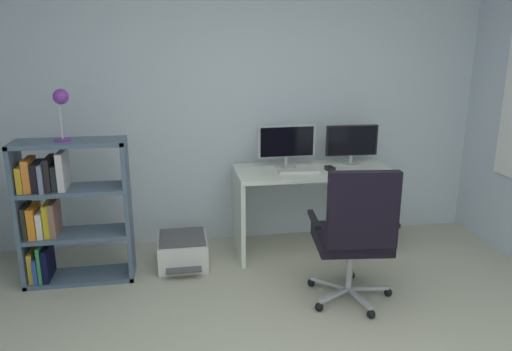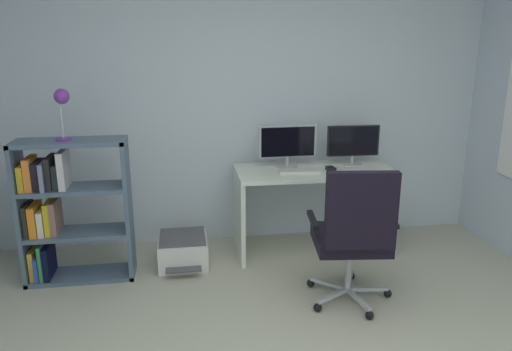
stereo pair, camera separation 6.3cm
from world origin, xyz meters
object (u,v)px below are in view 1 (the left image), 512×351
at_px(bookshelf, 62,211).
at_px(monitor_secondary, 352,142).
at_px(office_chair, 355,231).
at_px(computer_mouse, 330,169).
at_px(desk_lamp, 61,103).
at_px(desk, 313,192).
at_px(monitor_main, 287,143).
at_px(printer, 183,251).
at_px(keyboard, 298,171).

bearing_deg(bookshelf, monitor_secondary, 8.15).
height_order(office_chair, bookshelf, bookshelf).
bearing_deg(office_chair, bookshelf, 160.29).
bearing_deg(office_chair, computer_mouse, 83.38).
bearing_deg(computer_mouse, monitor_secondary, 28.34).
bearing_deg(desk_lamp, computer_mouse, 4.54).
bearing_deg(desk, monitor_secondary, 15.48).
bearing_deg(computer_mouse, desk_lamp, 177.34).
distance_m(monitor_main, printer, 1.27).
bearing_deg(bookshelf, keyboard, 4.90).
bearing_deg(desk_lamp, desk, 7.01).
bearing_deg(desk, desk_lamp, -172.99).
distance_m(monitor_main, bookshelf, 1.89).
relative_size(keyboard, desk_lamp, 0.90).
bearing_deg(desk, keyboard, -152.58).
relative_size(monitor_main, keyboard, 1.48).
height_order(desk, monitor_secondary, monitor_secondary).
bearing_deg(desk, office_chair, -88.90).
relative_size(desk_lamp, printer, 0.76).
bearing_deg(computer_mouse, monitor_main, 144.96).
xyz_separation_m(computer_mouse, printer, (-1.27, -0.06, -0.64)).
bearing_deg(keyboard, computer_mouse, 4.24).
distance_m(office_chair, bookshelf, 2.18).
relative_size(keyboard, printer, 0.69).
bearing_deg(bookshelf, office_chair, -19.71).
bearing_deg(monitor_secondary, desk, -164.52).
xyz_separation_m(computer_mouse, office_chair, (-0.10, -0.90, -0.21)).
bearing_deg(printer, computer_mouse, 2.60).
xyz_separation_m(monitor_main, bookshelf, (-1.82, -0.35, -0.39)).
bearing_deg(monitor_main, monitor_secondary, 0.00).
xyz_separation_m(monitor_main, printer, (-0.93, -0.24, -0.83)).
bearing_deg(printer, monitor_main, 14.32).
distance_m(bookshelf, printer, 1.00).
bearing_deg(bookshelf, monitor_main, 10.74).
distance_m(bookshelf, desk_lamp, 0.82).
relative_size(monitor_main, computer_mouse, 5.04).
bearing_deg(monitor_main, office_chair, -77.72).
distance_m(monitor_main, desk_lamp, 1.83).
xyz_separation_m(desk, keyboard, (-0.15, -0.08, 0.22)).
bearing_deg(monitor_main, desk_lamp, -168.82).
height_order(monitor_secondary, bookshelf, bookshelf).
distance_m(office_chair, printer, 1.50).
bearing_deg(computer_mouse, bookshelf, 177.19).
xyz_separation_m(office_chair, printer, (-1.16, 0.84, -0.43)).
xyz_separation_m(desk, bookshelf, (-2.04, -0.24, 0.03)).
bearing_deg(printer, bookshelf, -173.09).
xyz_separation_m(monitor_secondary, printer, (-1.52, -0.24, -0.82)).
xyz_separation_m(monitor_secondary, computer_mouse, (-0.25, -0.18, -0.18)).
height_order(bookshelf, printer, bookshelf).
bearing_deg(computer_mouse, office_chair, -103.82).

